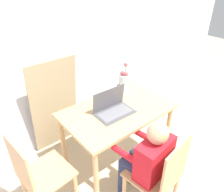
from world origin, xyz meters
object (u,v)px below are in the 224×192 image
Objects in this scene: chair_spare at (39,175)px; flower_vase at (124,82)px; water_bottle at (119,93)px; chair_occupied at (159,176)px; laptop at (113,107)px; person_seated at (149,155)px.

chair_spare is 1.28m from flower_vase.
flower_vase reaches higher than water_bottle.
laptop reaches higher than chair_occupied.
person_seated is at bearing -94.85° from laptop.
flower_vase is at bearing -124.81° from person_seated.
person_seated is 5.30× the size of water_bottle.
laptop reaches higher than water_bottle.
laptop is at bearing -146.02° from water_bottle.
water_bottle reaches higher than chair_spare.
person_seated reaches higher than laptop.
chair_spare is at bearing -168.49° from flower_vase.
laptop is 1.08× the size of flower_vase.
laptop is at bearing -93.73° from chair_spare.
chair_occupied is 0.20m from person_seated.
flower_vase is (0.41, 0.78, 0.25)m from person_seated.
water_bottle is (0.25, 0.69, 0.21)m from person_seated.
person_seated is at bearing -90.00° from chair_occupied.
water_bottle is at bearing 35.48° from laptop.
laptop is (0.05, 0.68, 0.33)m from chair_occupied.
person_seated reaches higher than chair_spare.
person_seated is 2.74× the size of flower_vase.
chair_spare is 2.48× the size of flower_vase.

